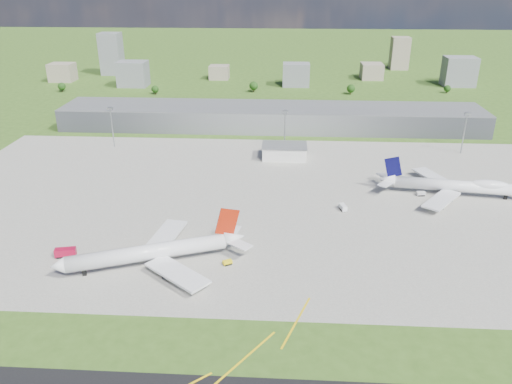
# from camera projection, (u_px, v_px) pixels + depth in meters

# --- Properties ---
(ground) EXTENTS (1400.00, 1400.00, 0.00)m
(ground) POSITION_uv_depth(u_px,v_px,m) (270.00, 133.00, 349.58)
(ground) COLOR #36561B
(ground) RESTS_ON ground
(apron) EXTENTS (360.00, 190.00, 0.08)m
(apron) POSITION_uv_depth(u_px,v_px,m) (283.00, 199.00, 248.65)
(apron) COLOR gray
(apron) RESTS_ON ground
(terminal) EXTENTS (300.00, 42.00, 15.00)m
(terminal) POSITION_uv_depth(u_px,v_px,m) (271.00, 117.00, 360.23)
(terminal) COLOR slate
(terminal) RESTS_ON ground
(ops_building) EXTENTS (26.00, 16.00, 8.00)m
(ops_building) POSITION_uv_depth(u_px,v_px,m) (284.00, 152.00, 301.80)
(ops_building) COLOR silver
(ops_building) RESTS_ON ground
(mast_west) EXTENTS (3.50, 2.00, 25.90)m
(mast_west) POSITION_uv_depth(u_px,v_px,m) (111.00, 120.00, 315.80)
(mast_west) COLOR gray
(mast_west) RESTS_ON ground
(mast_center) EXTENTS (3.50, 2.00, 25.90)m
(mast_center) POSITION_uv_depth(u_px,v_px,m) (285.00, 123.00, 309.93)
(mast_center) COLOR gray
(mast_center) RESTS_ON ground
(mast_east) EXTENTS (3.50, 2.00, 25.90)m
(mast_east) POSITION_uv_depth(u_px,v_px,m) (465.00, 126.00, 304.06)
(mast_east) COLOR gray
(mast_east) RESTS_ON ground
(airliner_red_twin) EXTENTS (70.86, 53.70, 20.21)m
(airliner_red_twin) POSITION_uv_depth(u_px,v_px,m) (155.00, 252.00, 191.52)
(airliner_red_twin) COLOR white
(airliner_red_twin) RESTS_ON ground
(airliner_blue_quad) EXTENTS (72.71, 56.60, 19.00)m
(airliner_blue_quad) POSITION_uv_depth(u_px,v_px,m) (456.00, 186.00, 250.65)
(airliner_blue_quad) COLOR white
(airliner_blue_quad) RESTS_ON ground
(fire_truck) EXTENTS (8.54, 4.64, 3.59)m
(fire_truck) POSITION_uv_depth(u_px,v_px,m) (66.00, 253.00, 197.99)
(fire_truck) COLOR maroon
(fire_truck) RESTS_ON ground
(tug_yellow) EXTENTS (4.07, 3.50, 1.76)m
(tug_yellow) POSITION_uv_depth(u_px,v_px,m) (227.00, 263.00, 192.87)
(tug_yellow) COLOR yellow
(tug_yellow) RESTS_ON ground
(van_white_near) EXTENTS (3.70, 5.83, 2.72)m
(van_white_near) POSITION_uv_depth(u_px,v_px,m) (343.00, 208.00, 236.67)
(van_white_near) COLOR white
(van_white_near) RESTS_ON ground
(van_white_far) EXTENTS (4.47, 2.54, 2.24)m
(van_white_far) POSITION_uv_depth(u_px,v_px,m) (421.00, 194.00, 251.99)
(van_white_far) COLOR silver
(van_white_far) RESTS_ON ground
(bldg_far_w) EXTENTS (24.00, 20.00, 18.00)m
(bldg_far_w) POSITION_uv_depth(u_px,v_px,m) (62.00, 72.00, 512.81)
(bldg_far_w) COLOR gray
(bldg_far_w) RESTS_ON ground
(bldg_w) EXTENTS (28.00, 22.00, 24.00)m
(bldg_w) POSITION_uv_depth(u_px,v_px,m) (133.00, 74.00, 489.07)
(bldg_w) COLOR slate
(bldg_w) RESTS_ON ground
(bldg_cw) EXTENTS (20.00, 18.00, 14.00)m
(bldg_cw) POSITION_uv_depth(u_px,v_px,m) (219.00, 72.00, 523.34)
(bldg_cw) COLOR gray
(bldg_cw) RESTS_ON ground
(bldg_c) EXTENTS (26.00, 20.00, 22.00)m
(bldg_c) POSITION_uv_depth(u_px,v_px,m) (296.00, 75.00, 490.07)
(bldg_c) COLOR slate
(bldg_c) RESTS_ON ground
(bldg_ce) EXTENTS (22.00, 24.00, 16.00)m
(bldg_ce) POSITION_uv_depth(u_px,v_px,m) (372.00, 71.00, 523.52)
(bldg_ce) COLOR gray
(bldg_ce) RESTS_ON ground
(bldg_e) EXTENTS (30.00, 22.00, 28.00)m
(bldg_e) POSITION_uv_depth(u_px,v_px,m) (459.00, 72.00, 489.44)
(bldg_e) COLOR slate
(bldg_e) RESTS_ON ground
(bldg_tall_w) EXTENTS (22.00, 20.00, 44.00)m
(bldg_tall_w) POSITION_uv_depth(u_px,v_px,m) (111.00, 54.00, 541.91)
(bldg_tall_w) COLOR slate
(bldg_tall_w) RESTS_ON ground
(bldg_tall_e) EXTENTS (20.00, 18.00, 36.00)m
(bldg_tall_e) POSITION_uv_depth(u_px,v_px,m) (400.00, 53.00, 572.08)
(bldg_tall_e) COLOR gray
(bldg_tall_e) RESTS_ON ground
(tree_far_w) EXTENTS (7.20, 7.20, 8.80)m
(tree_far_w) POSITION_uv_depth(u_px,v_px,m) (62.00, 86.00, 467.66)
(tree_far_w) COLOR #382314
(tree_far_w) RESTS_ON ground
(tree_w) EXTENTS (6.75, 6.75, 8.25)m
(tree_w) POSITION_uv_depth(u_px,v_px,m) (155.00, 89.00, 458.43)
(tree_w) COLOR #382314
(tree_w) RESTS_ON ground
(tree_c) EXTENTS (8.10, 8.10, 9.90)m
(tree_c) POSITION_uv_depth(u_px,v_px,m) (254.00, 86.00, 466.92)
(tree_c) COLOR #382314
(tree_c) RESTS_ON ground
(tree_e) EXTENTS (7.65, 7.65, 9.35)m
(tree_e) POSITION_uv_depth(u_px,v_px,m) (351.00, 89.00, 457.69)
(tree_e) COLOR #382314
(tree_e) RESTS_ON ground
(tree_far_e) EXTENTS (6.30, 6.30, 7.70)m
(tree_far_e) POSITION_uv_depth(u_px,v_px,m) (447.00, 89.00, 462.41)
(tree_far_e) COLOR #382314
(tree_far_e) RESTS_ON ground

